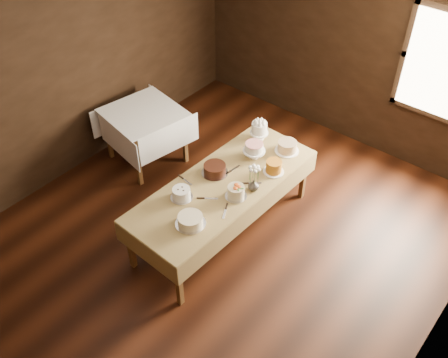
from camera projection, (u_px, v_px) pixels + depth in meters
floor at (214, 246)px, 6.19m from camera, size 5.00×6.00×0.01m
ceiling at (209, 28)px, 4.34m from camera, size 5.00×6.00×0.01m
wall_back at (354, 50)px, 7.00m from camera, size 5.00×0.02×2.80m
wall_left at (61, 77)px, 6.46m from camera, size 0.02×6.00×2.80m
display_table at (223, 187)px, 5.95m from camera, size 1.04×2.47×0.76m
side_table at (144, 118)px, 6.98m from camera, size 1.11×1.11×0.81m
cake_meringue at (259, 131)px, 6.49m from camera, size 0.24×0.24×0.25m
cake_speckled at (287, 147)px, 6.33m from camera, size 0.33×0.33×0.14m
cake_lattice at (254, 151)px, 6.22m from camera, size 0.28×0.28×0.21m
cake_caramel at (274, 167)px, 6.02m from camera, size 0.26×0.26×0.16m
cake_chocolate at (215, 169)px, 6.01m from camera, size 0.35×0.35×0.12m
cake_flowers at (236, 192)px, 5.70m from camera, size 0.26×0.26×0.15m
cake_swirl at (181, 194)px, 5.69m from camera, size 0.28×0.28×0.13m
cake_cream at (190, 221)px, 5.40m from camera, size 0.38×0.38×0.11m
cake_server_a at (211, 198)px, 5.72m from camera, size 0.21×0.17×0.01m
cake_server_b at (224, 214)px, 5.54m from camera, size 0.14×0.22×0.01m
cake_server_c at (235, 168)px, 6.12m from camera, size 0.05×0.24×0.01m
cake_server_d at (255, 183)px, 5.92m from camera, size 0.19×0.18×0.01m
cake_server_e at (187, 182)px, 5.93m from camera, size 0.24×0.05×0.01m
flower_vase at (253, 185)px, 5.79m from camera, size 0.16×0.16×0.13m
flower_bouquet at (254, 173)px, 5.67m from camera, size 0.14×0.14×0.20m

